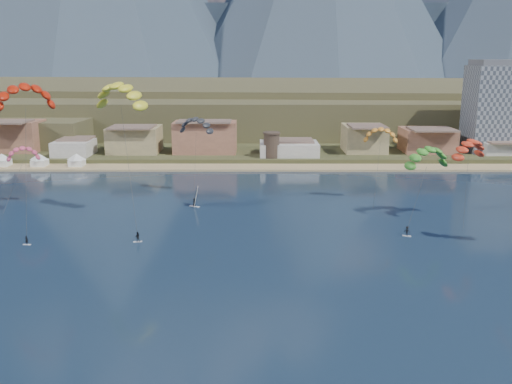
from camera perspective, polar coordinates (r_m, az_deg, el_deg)
ground at (r=80.10m, az=-0.06°, el=-12.45°), size 2400.00×2400.00×0.00m
beach at (r=181.34m, az=0.06°, el=2.52°), size 2200.00×12.00×0.90m
land at (r=632.92m, az=0.13°, el=10.45°), size 2200.00×900.00×4.00m
foothills at (r=306.33m, az=4.34°, el=8.71°), size 940.00×210.00×18.00m
town at (r=199.93m, az=-11.53°, el=5.54°), size 400.00×24.00×12.00m
apartment_tower at (r=217.84m, az=23.28°, el=7.97°), size 20.00×16.00×32.00m
watchtower at (r=188.22m, az=1.59°, el=4.82°), size 5.82×5.82×8.60m
beach_tents at (r=196.24m, az=-22.84°, el=3.33°), size 43.40×6.40×5.00m
kitesurfer_red at (r=123.04m, az=-22.47°, el=9.33°), size 13.16×17.32×31.53m
kitesurfer_yellow at (r=123.87m, az=-13.60°, el=9.83°), size 14.06×22.41×32.77m
kitesurfer_green at (r=128.37m, az=17.00°, el=3.66°), size 14.01×18.43×19.97m
distant_kite_pink at (r=143.40m, az=-22.58°, el=3.86°), size 8.38×6.88×16.33m
distant_kite_dark at (r=144.59m, az=-6.11°, el=7.01°), size 10.16×7.40×21.64m
distant_kite_orange at (r=139.30m, az=12.55°, el=5.93°), size 9.04×6.46×20.07m
distant_kite_red at (r=127.51m, az=20.84°, el=4.41°), size 9.95×8.87×19.81m
windsurfer at (r=135.40m, az=-6.20°, el=-0.86°), size 2.96×3.02×4.76m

